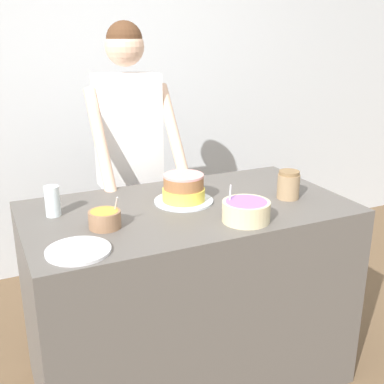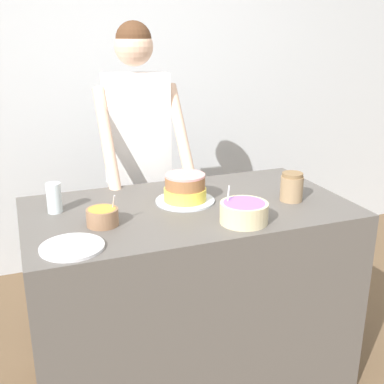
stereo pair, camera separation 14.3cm
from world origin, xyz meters
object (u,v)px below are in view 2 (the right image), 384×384
object	(u,v)px
drinking_glass	(54,198)
stoneware_jar	(292,187)
cake	(185,189)
person_baker	(138,142)
ceramic_plate	(72,247)
frosting_bowl_orange	(102,216)
frosting_bowl_purple	(244,212)

from	to	relation	value
drinking_glass	stoneware_jar	size ratio (longest dim) A/B	0.99
cake	stoneware_jar	size ratio (longest dim) A/B	2.05
stoneware_jar	person_baker	bearing A→B (deg)	123.99
ceramic_plate	person_baker	bearing A→B (deg)	62.21
cake	stoneware_jar	bearing A→B (deg)	-18.49
cake	drinking_glass	size ratio (longest dim) A/B	2.08
drinking_glass	ceramic_plate	world-z (taller)	drinking_glass
cake	frosting_bowl_orange	bearing A→B (deg)	-160.73
person_baker	drinking_glass	distance (m)	0.78
person_baker	frosting_bowl_orange	xyz separation A→B (m)	(-0.36, -0.79, -0.12)
person_baker	drinking_glass	world-z (taller)	person_baker
person_baker	stoneware_jar	distance (m)	0.97
frosting_bowl_purple	drinking_glass	world-z (taller)	frosting_bowl_purple
stoneware_jar	ceramic_plate	bearing A→B (deg)	-170.70
frosting_bowl_orange	frosting_bowl_purple	bearing A→B (deg)	-17.88
cake	drinking_glass	distance (m)	0.60
drinking_glass	cake	bearing A→B (deg)	-7.55
stoneware_jar	frosting_bowl_purple	bearing A→B (deg)	-153.41
frosting_bowl_orange	ceramic_plate	world-z (taller)	frosting_bowl_orange
frosting_bowl_orange	cake	bearing A→B (deg)	19.27
frosting_bowl_purple	stoneware_jar	size ratio (longest dim) A/B	1.50
frosting_bowl_purple	stoneware_jar	distance (m)	0.38
person_baker	frosting_bowl_purple	world-z (taller)	person_baker
ceramic_plate	stoneware_jar	distance (m)	1.07
frosting_bowl_purple	drinking_glass	distance (m)	0.84
frosting_bowl_purple	ceramic_plate	xyz separation A→B (m)	(-0.72, -0.00, -0.04)
drinking_glass	ceramic_plate	xyz separation A→B (m)	(0.02, -0.41, -0.06)
person_baker	frosting_bowl_orange	distance (m)	0.87
frosting_bowl_purple	stoneware_jar	xyz separation A→B (m)	(0.34, 0.17, 0.02)
cake	ceramic_plate	distance (m)	0.66
cake	ceramic_plate	bearing A→B (deg)	-149.75
person_baker	drinking_glass	bearing A→B (deg)	-133.48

